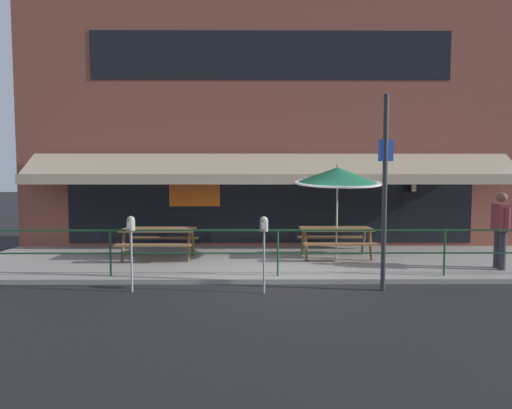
% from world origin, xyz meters
% --- Properties ---
extents(ground_plane, '(120.00, 120.00, 0.00)m').
position_xyz_m(ground_plane, '(0.00, 0.00, 0.00)').
color(ground_plane, black).
extents(patio_deck, '(15.00, 4.00, 0.10)m').
position_xyz_m(patio_deck, '(0.00, 2.00, 0.05)').
color(patio_deck, gray).
rests_on(patio_deck, ground).
extents(restaurant_building, '(15.00, 1.60, 8.12)m').
position_xyz_m(restaurant_building, '(0.00, 4.23, 4.03)').
color(restaurant_building, brown).
rests_on(restaurant_building, ground).
extents(patio_railing, '(13.84, 0.04, 0.97)m').
position_xyz_m(patio_railing, '(0.00, 0.30, 0.80)').
color(patio_railing, '#194723').
rests_on(patio_railing, patio_deck).
extents(picnic_table_left, '(1.80, 1.42, 0.76)m').
position_xyz_m(picnic_table_left, '(-2.88, 2.12, 0.71)').
color(picnic_table_left, brown).
rests_on(picnic_table_left, patio_deck).
extents(picnic_table_centre, '(1.80, 1.42, 0.76)m').
position_xyz_m(picnic_table_centre, '(1.59, 2.24, 0.71)').
color(picnic_table_centre, brown).
rests_on(picnic_table_centre, patio_deck).
extents(patio_umbrella_centre, '(2.14, 2.14, 2.40)m').
position_xyz_m(patio_umbrella_centre, '(1.59, 2.12, 2.18)').
color(patio_umbrella_centre, '#B7B2A8').
rests_on(patio_umbrella_centre, patio_deck).
extents(pedestrian_walking, '(0.27, 0.62, 1.71)m').
position_xyz_m(pedestrian_walking, '(4.99, 0.92, 1.06)').
color(pedestrian_walking, '#333338').
rests_on(pedestrian_walking, patio_deck).
extents(parking_meter_near, '(0.15, 0.16, 1.42)m').
position_xyz_m(parking_meter_near, '(-2.76, -0.52, 1.15)').
color(parking_meter_near, gray).
rests_on(parking_meter_near, ground).
extents(parking_meter_far, '(0.15, 0.16, 1.42)m').
position_xyz_m(parking_meter_far, '(-0.31, -0.62, 1.15)').
color(parking_meter_far, gray).
rests_on(parking_meter_far, ground).
extents(street_sign_pole, '(0.28, 0.09, 3.65)m').
position_xyz_m(street_sign_pole, '(1.94, -0.45, 1.88)').
color(street_sign_pole, '#2D2D33').
rests_on(street_sign_pole, ground).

